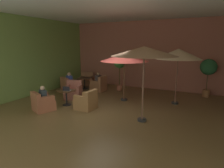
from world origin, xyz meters
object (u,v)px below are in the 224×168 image
armchair_front_left_east (74,92)px  cafe_table_front_left (66,94)px  armchair_front_left_north (86,102)px  potted_tree_mid_left (208,69)px  patio_umbrella_tall_red (144,52)px  patron_blue_shirt (98,79)px  iced_drink_cup (67,89)px  armchair_front_right_south (99,85)px  potted_tree_left_corner (120,65)px  armchair_front_right_north (87,80)px  patron_with_friend (69,79)px  cafe_table_front_right (85,80)px  patio_umbrella_center_beige (124,57)px  armchair_front_left_south (43,103)px  armchair_front_right_east (69,86)px  patron_by_window (43,94)px  open_laptop (67,90)px  patio_umbrella_near_wall (178,54)px

armchair_front_left_east → cafe_table_front_left: bearing=-68.3°
armchair_front_left_north → potted_tree_mid_left: (4.44, 4.38, 1.12)m
armchair_front_left_east → patio_umbrella_tall_red: bearing=-17.0°
patron_blue_shirt → iced_drink_cup: (0.09, -2.86, 0.02)m
armchair_front_right_south → potted_tree_left_corner: potted_tree_left_corner is taller
armchair_front_right_north → patron_with_friend: 1.89m
cafe_table_front_left → potted_tree_left_corner: size_ratio=0.34×
cafe_table_front_right → patio_umbrella_center_beige: patio_umbrella_center_beige is taller
patron_with_friend → iced_drink_cup: bearing=-53.2°
armchair_front_left_south → potted_tree_mid_left: potted_tree_mid_left is taller
patron_with_friend → potted_tree_left_corner: bearing=32.8°
armchair_front_right_south → potted_tree_left_corner: bearing=36.0°
armchair_front_left_south → armchair_front_right_south: bearing=84.8°
iced_drink_cup → potted_tree_mid_left: bearing=37.7°
armchair_front_right_east → patron_by_window: patron_by_window is taller
armchair_front_left_east → iced_drink_cup: (0.39, -0.94, 0.40)m
patio_umbrella_tall_red → patron_by_window: size_ratio=4.32×
armchair_front_right_south → patron_by_window: bearing=-95.0°
patron_by_window → iced_drink_cup: patron_by_window is taller
patron_with_friend → cafe_table_front_right: bearing=65.8°
patron_blue_shirt → open_laptop: patron_blue_shirt is taller
armchair_front_left_east → patio_umbrella_near_wall: 5.26m
armchair_front_left_south → armchair_front_right_north: bearing=103.2°
cafe_table_front_left → patron_by_window: (-0.40, -0.96, 0.20)m
patio_umbrella_tall_red → patio_umbrella_center_beige: size_ratio=1.16×
cafe_table_front_left → patio_umbrella_center_beige: bearing=43.0°
cafe_table_front_left → armchair_front_right_north: (-1.57, 3.92, -0.19)m
armchair_front_right_east → patron_with_friend: 0.41m
cafe_table_front_left → armchair_front_right_south: bearing=91.2°
armchair_front_left_south → patron_with_friend: 3.29m
armchair_front_right_east → patio_umbrella_near_wall: patio_umbrella_near_wall is taller
armchair_front_right_north → open_laptop: open_laptop is taller
cafe_table_front_right → potted_tree_mid_left: potted_tree_mid_left is taller
patron_by_window → patron_with_friend: patron_with_friend is taller
armchair_front_left_east → armchair_front_right_north: bearing=112.0°
cafe_table_front_left → armchair_front_right_east: size_ratio=0.66×
armchair_front_right_east → armchair_front_left_south: bearing=-69.9°
cafe_table_front_left → potted_tree_left_corner: potted_tree_left_corner is taller
patio_umbrella_near_wall → potted_tree_left_corner: (-3.37, 1.25, -0.74)m
open_laptop → armchair_front_right_east: bearing=127.6°
armchair_front_right_south → patio_umbrella_tall_red: size_ratio=0.34×
armchair_front_right_east → armchair_front_right_south: bearing=31.2°
cafe_table_front_left → patio_umbrella_near_wall: patio_umbrella_near_wall is taller
cafe_table_front_right → potted_tree_left_corner: potted_tree_left_corner is taller
armchair_front_left_north → patron_with_friend: size_ratio=1.27×
patio_umbrella_tall_red → potted_tree_mid_left: patio_umbrella_tall_red is taller
armchair_front_left_south → patio_umbrella_center_beige: size_ratio=0.44×
armchair_front_right_south → open_laptop: (0.14, -2.98, 0.41)m
armchair_front_left_north → armchair_front_left_south: (-1.50, -0.95, -0.00)m
armchair_front_right_south → patio_umbrella_tall_red: 5.24m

